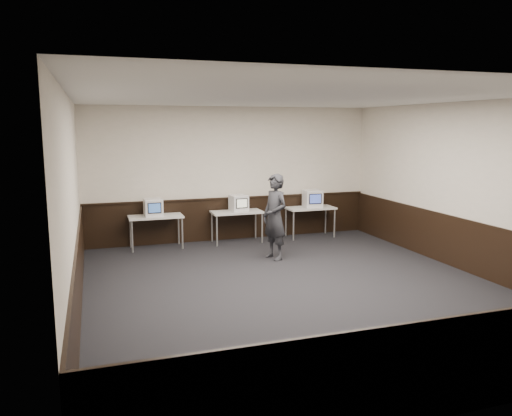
{
  "coord_description": "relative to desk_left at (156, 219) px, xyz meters",
  "views": [
    {
      "loc": [
        -3.2,
        -7.58,
        2.74
      ],
      "look_at": [
        -0.18,
        1.6,
        1.15
      ],
      "focal_mm": 35.0,
      "sensor_mm": 36.0,
      "label": 1
    }
  ],
  "objects": [
    {
      "name": "wainscot_rail",
      "position": [
        1.9,
        0.36,
        0.34
      ],
      "size": [
        6.98,
        0.06,
        0.04
      ],
      "primitive_type": "cube",
      "color": "black",
      "rests_on": "wainscot_back"
    },
    {
      "name": "emac_left",
      "position": [
        -0.05,
        -0.05,
        0.27
      ],
      "size": [
        0.4,
        0.44,
        0.4
      ],
      "rotation": [
        0.0,
        0.0,
        0.02
      ],
      "color": "white",
      "rests_on": "desk_left"
    },
    {
      "name": "back_wall",
      "position": [
        1.9,
        0.4,
        0.92
      ],
      "size": [
        7.0,
        0.0,
        7.0
      ],
      "primitive_type": "plane",
      "rotation": [
        1.57,
        0.0,
        0.0
      ],
      "color": "beige",
      "rests_on": "ground"
    },
    {
      "name": "emac_right",
      "position": [
        3.87,
        0.03,
        0.28
      ],
      "size": [
        0.47,
        0.5,
        0.43
      ],
      "rotation": [
        0.0,
        0.0,
        -0.12
      ],
      "color": "white",
      "rests_on": "desk_right"
    },
    {
      "name": "desk_center",
      "position": [
        1.9,
        0.0,
        0.0
      ],
      "size": [
        1.2,
        0.6,
        0.75
      ],
      "color": "silver",
      "rests_on": "ground"
    },
    {
      "name": "emac_center",
      "position": [
        1.96,
        0.03,
        0.26
      ],
      "size": [
        0.42,
        0.44,
        0.38
      ],
      "rotation": [
        0.0,
        0.0,
        0.09
      ],
      "color": "white",
      "rests_on": "desk_center"
    },
    {
      "name": "person",
      "position": [
        2.23,
        -1.69,
        0.21
      ],
      "size": [
        0.61,
        0.75,
        1.78
      ],
      "primitive_type": "imported",
      "rotation": [
        0.0,
        0.0,
        -1.24
      ],
      "color": "#27282D",
      "rests_on": "ground"
    },
    {
      "name": "left_wall",
      "position": [
        -1.6,
        -3.6,
        0.92
      ],
      "size": [
        0.0,
        8.0,
        8.0
      ],
      "primitive_type": "plane",
      "rotation": [
        1.57,
        0.0,
        1.57
      ],
      "color": "beige",
      "rests_on": "ground"
    },
    {
      "name": "desk_left",
      "position": [
        0.0,
        0.0,
        0.0
      ],
      "size": [
        1.2,
        0.6,
        0.75
      ],
      "color": "silver",
      "rests_on": "ground"
    },
    {
      "name": "wainscot_back",
      "position": [
        1.9,
        0.38,
        -0.18
      ],
      "size": [
        6.98,
        0.04,
        1.0
      ],
      "primitive_type": "cube",
      "color": "black",
      "rests_on": "back_wall"
    },
    {
      "name": "desk_right",
      "position": [
        3.8,
        0.0,
        0.0
      ],
      "size": [
        1.2,
        0.6,
        0.75
      ],
      "color": "silver",
      "rests_on": "ground"
    },
    {
      "name": "ceiling",
      "position": [
        1.9,
        -3.6,
        2.52
      ],
      "size": [
        8.0,
        8.0,
        0.0
      ],
      "primitive_type": "plane",
      "rotation": [
        3.14,
        0.0,
        0.0
      ],
      "color": "white",
      "rests_on": "back_wall"
    },
    {
      "name": "wainscot_left",
      "position": [
        -1.58,
        -3.6,
        -0.18
      ],
      "size": [
        0.04,
        7.98,
        1.0
      ],
      "primitive_type": "cube",
      "color": "black",
      "rests_on": "left_wall"
    },
    {
      "name": "floor",
      "position": [
        1.9,
        -3.6,
        -0.68
      ],
      "size": [
        8.0,
        8.0,
        0.0
      ],
      "primitive_type": "plane",
      "color": "black",
      "rests_on": "ground"
    },
    {
      "name": "front_wall",
      "position": [
        1.9,
        -7.6,
        0.92
      ],
      "size": [
        7.0,
        0.0,
        7.0
      ],
      "primitive_type": "plane",
      "rotation": [
        -1.57,
        0.0,
        0.0
      ],
      "color": "beige",
      "rests_on": "ground"
    },
    {
      "name": "wainscot_right",
      "position": [
        5.38,
        -3.6,
        -0.18
      ],
      "size": [
        0.04,
        7.98,
        1.0
      ],
      "primitive_type": "cube",
      "color": "black",
      "rests_on": "right_wall"
    },
    {
      "name": "wainscot_front",
      "position": [
        1.9,
        -7.58,
        -0.18
      ],
      "size": [
        6.98,
        0.04,
        1.0
      ],
      "primitive_type": "cube",
      "color": "black",
      "rests_on": "front_wall"
    },
    {
      "name": "right_wall",
      "position": [
        5.4,
        -3.6,
        0.92
      ],
      "size": [
        0.0,
        8.0,
        8.0
      ],
      "primitive_type": "plane",
      "rotation": [
        1.57,
        0.0,
        -1.57
      ],
      "color": "beige",
      "rests_on": "ground"
    }
  ]
}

